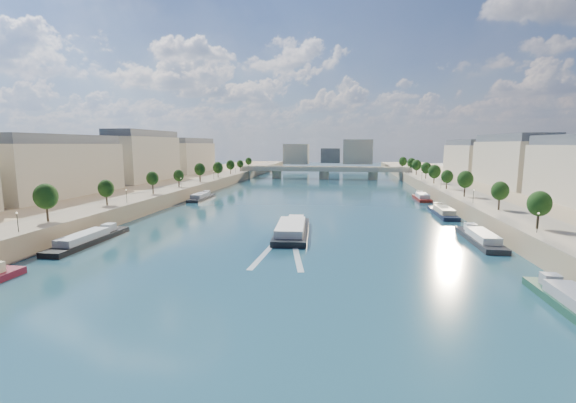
% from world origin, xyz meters
% --- Properties ---
extents(ground, '(700.00, 700.00, 0.00)m').
position_xyz_m(ground, '(0.00, 100.00, 0.00)').
color(ground, '#0C2B37').
rests_on(ground, ground).
extents(quay_left, '(44.00, 520.00, 5.00)m').
position_xyz_m(quay_left, '(-72.00, 100.00, 2.50)').
color(quay_left, '#9E8460').
rests_on(quay_left, ground).
extents(quay_right, '(44.00, 520.00, 5.00)m').
position_xyz_m(quay_right, '(72.00, 100.00, 2.50)').
color(quay_right, '#9E8460').
rests_on(quay_right, ground).
extents(pave_left, '(14.00, 520.00, 0.10)m').
position_xyz_m(pave_left, '(-57.00, 100.00, 5.05)').
color(pave_left, gray).
rests_on(pave_left, quay_left).
extents(pave_right, '(14.00, 520.00, 0.10)m').
position_xyz_m(pave_right, '(57.00, 100.00, 5.05)').
color(pave_right, gray).
rests_on(pave_right, quay_right).
extents(trees_left, '(4.80, 268.80, 8.26)m').
position_xyz_m(trees_left, '(-55.00, 102.00, 10.48)').
color(trees_left, '#382B1E').
rests_on(trees_left, ground).
extents(trees_right, '(4.80, 268.80, 8.26)m').
position_xyz_m(trees_right, '(55.00, 110.00, 10.48)').
color(trees_right, '#382B1E').
rests_on(trees_right, ground).
extents(lamps_left, '(0.36, 200.36, 4.28)m').
position_xyz_m(lamps_left, '(-52.50, 90.00, 7.78)').
color(lamps_left, black).
rests_on(lamps_left, ground).
extents(lamps_right, '(0.36, 200.36, 4.28)m').
position_xyz_m(lamps_right, '(52.50, 105.00, 7.78)').
color(lamps_right, black).
rests_on(lamps_right, ground).
extents(buildings_left, '(16.00, 226.00, 23.20)m').
position_xyz_m(buildings_left, '(-85.00, 112.00, 16.45)').
color(buildings_left, '#BCAE90').
rests_on(buildings_left, ground).
extents(buildings_right, '(16.00, 226.00, 23.20)m').
position_xyz_m(buildings_right, '(85.00, 112.00, 16.45)').
color(buildings_right, '#BCAE90').
rests_on(buildings_right, ground).
extents(skyline, '(79.00, 42.00, 22.00)m').
position_xyz_m(skyline, '(3.19, 319.52, 14.66)').
color(skyline, '#BCAE90').
rests_on(skyline, ground).
extents(bridge, '(112.00, 12.00, 8.15)m').
position_xyz_m(bridge, '(0.00, 219.00, 5.08)').
color(bridge, '#C1B79E').
rests_on(bridge, ground).
extents(tour_barge, '(10.04, 28.84, 3.85)m').
position_xyz_m(tour_barge, '(0.30, 57.63, 1.08)').
color(tour_barge, black).
rests_on(tour_barge, ground).
extents(wake, '(10.75, 26.03, 0.04)m').
position_xyz_m(wake, '(0.30, 41.05, 0.02)').
color(wake, silver).
rests_on(wake, ground).
extents(moored_barges_left, '(5.00, 160.48, 3.60)m').
position_xyz_m(moored_barges_left, '(-45.50, 33.24, 0.84)').
color(moored_barges_left, '#181935').
rests_on(moored_barges_left, ground).
extents(moored_barges_right, '(5.00, 159.13, 3.60)m').
position_xyz_m(moored_barges_right, '(45.50, 54.73, 0.84)').
color(moored_barges_right, black).
rests_on(moored_barges_right, ground).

